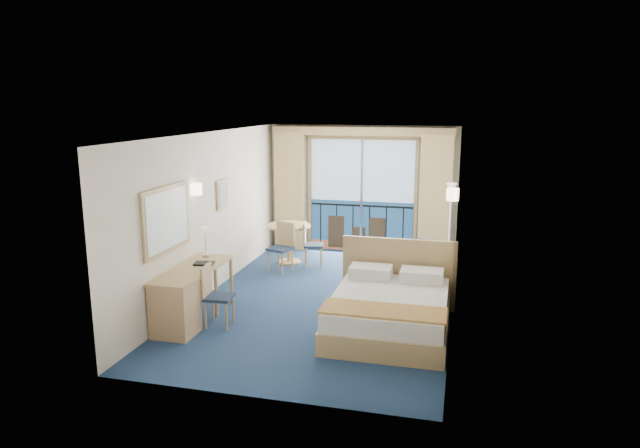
# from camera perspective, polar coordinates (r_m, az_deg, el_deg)

# --- Properties ---
(floor) EXTENTS (6.50, 6.50, 0.00)m
(floor) POSITION_cam_1_polar(r_m,az_deg,el_deg) (9.43, 0.62, -7.58)
(floor) COLOR navy
(floor) RESTS_ON ground
(room_walls) EXTENTS (4.04, 6.54, 2.72)m
(room_walls) POSITION_cam_1_polar(r_m,az_deg,el_deg) (8.98, 0.65, 3.15)
(room_walls) COLOR beige
(room_walls) RESTS_ON ground
(balcony_door) EXTENTS (2.36, 0.03, 2.52)m
(balcony_door) POSITION_cam_1_polar(r_m,az_deg,el_deg) (12.20, 4.15, 2.50)
(balcony_door) COLOR navy
(balcony_door) RESTS_ON room_walls
(curtain_left) EXTENTS (0.65, 0.22, 2.55)m
(curtain_left) POSITION_cam_1_polar(r_m,az_deg,el_deg) (12.39, -3.02, 3.29)
(curtain_left) COLOR tan
(curtain_left) RESTS_ON room_walls
(curtain_right) EXTENTS (0.65, 0.22, 2.55)m
(curtain_right) POSITION_cam_1_polar(r_m,az_deg,el_deg) (11.86, 11.46, 2.67)
(curtain_right) COLOR tan
(curtain_right) RESTS_ON room_walls
(pelmet) EXTENTS (3.80, 0.25, 0.18)m
(pelmet) POSITION_cam_1_polar(r_m,az_deg,el_deg) (11.92, 4.19, 9.23)
(pelmet) COLOR tan
(pelmet) RESTS_ON room_walls
(mirror) EXTENTS (0.05, 1.25, 0.95)m
(mirror) POSITION_cam_1_polar(r_m,az_deg,el_deg) (8.35, -15.10, 0.45)
(mirror) COLOR tan
(mirror) RESTS_ON room_walls
(wall_print) EXTENTS (0.04, 0.42, 0.52)m
(wall_print) POSITION_cam_1_polar(r_m,az_deg,el_deg) (10.06, -9.74, 2.93)
(wall_print) COLOR tan
(wall_print) RESTS_ON room_walls
(sconce_left) EXTENTS (0.18, 0.18, 0.18)m
(sconce_left) POSITION_cam_1_polar(r_m,az_deg,el_deg) (9.07, -12.28, 3.42)
(sconce_left) COLOR #FFECB2
(sconce_left) RESTS_ON room_walls
(sconce_right) EXTENTS (0.18, 0.18, 0.18)m
(sconce_right) POSITION_cam_1_polar(r_m,az_deg,el_deg) (8.58, 13.12, 2.89)
(sconce_right) COLOR #FFECB2
(sconce_right) RESTS_ON room_walls
(bed) EXTENTS (1.77, 2.10, 1.11)m
(bed) POSITION_cam_1_polar(r_m,az_deg,el_deg) (8.18, 7.02, -8.49)
(bed) COLOR tan
(bed) RESTS_ON ground
(nightstand) EXTENTS (0.44, 0.42, 0.57)m
(nightstand) POSITION_cam_1_polar(r_m,az_deg,el_deg) (9.47, 11.66, -5.92)
(nightstand) COLOR tan
(nightstand) RESTS_ON ground
(phone) EXTENTS (0.19, 0.17, 0.07)m
(phone) POSITION_cam_1_polar(r_m,az_deg,el_deg) (9.35, 11.73, -4.09)
(phone) COLOR white
(phone) RESTS_ON nightstand
(armchair) EXTENTS (1.03, 1.03, 0.67)m
(armchair) POSITION_cam_1_polar(r_m,az_deg,el_deg) (10.68, 9.83, -3.49)
(armchair) COLOR #444852
(armchair) RESTS_ON ground
(floor_lamp) EXTENTS (0.23, 0.23, 1.66)m
(floor_lamp) POSITION_cam_1_polar(r_m,az_deg,el_deg) (11.23, 12.94, 1.98)
(floor_lamp) COLOR silver
(floor_lamp) RESTS_ON ground
(desk) EXTENTS (0.58, 1.69, 0.79)m
(desk) POSITION_cam_1_polar(r_m,az_deg,el_deg) (8.29, -13.92, -7.55)
(desk) COLOR tan
(desk) RESTS_ON ground
(desk_chair) EXTENTS (0.43, 0.42, 0.90)m
(desk_chair) POSITION_cam_1_polar(r_m,az_deg,el_deg) (8.39, -10.60, -6.70)
(desk_chair) COLOR #1D2B44
(desk_chair) RESTS_ON ground
(folder) EXTENTS (0.33, 0.27, 0.03)m
(folder) POSITION_cam_1_polar(r_m,az_deg,el_deg) (8.74, -11.52, -3.88)
(folder) COLOR black
(folder) RESTS_ON desk
(desk_lamp) EXTENTS (0.12, 0.12, 0.46)m
(desk_lamp) POSITION_cam_1_polar(r_m,az_deg,el_deg) (9.06, -11.42, -1.14)
(desk_lamp) COLOR silver
(desk_lamp) RESTS_ON desk
(round_table) EXTENTS (0.87, 0.87, 0.78)m
(round_table) POSITION_cam_1_polar(r_m,az_deg,el_deg) (11.40, -3.13, -1.00)
(round_table) COLOR tan
(round_table) RESTS_ON ground
(table_chair_a) EXTENTS (0.45, 0.44, 0.87)m
(table_chair_a) POSITION_cam_1_polar(r_m,az_deg,el_deg) (11.19, -1.03, -1.77)
(table_chair_a) COLOR #1D2B44
(table_chair_a) RESTS_ON ground
(table_chair_b) EXTENTS (0.51, 0.51, 0.94)m
(table_chair_b) POSITION_cam_1_polar(r_m,az_deg,el_deg) (10.88, -3.77, -1.99)
(table_chair_b) COLOR #1D2B44
(table_chair_b) RESTS_ON ground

